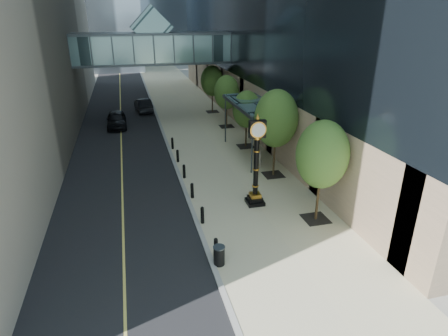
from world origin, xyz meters
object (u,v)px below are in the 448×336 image
at_px(street_clock, 256,168).
at_px(car_near, 117,119).
at_px(trash_bin, 219,256).
at_px(pedestrian, 258,159).
at_px(car_far, 143,105).

distance_m(street_clock, car_near, 21.36).
distance_m(trash_bin, pedestrian, 12.03).
distance_m(street_clock, trash_bin, 6.67).
relative_size(street_clock, car_near, 1.15).
height_order(street_clock, car_near, street_clock).
relative_size(pedestrian, car_near, 0.32).
distance_m(trash_bin, car_far, 31.13).
relative_size(car_near, car_far, 1.03).
bearing_deg(pedestrian, car_near, -62.05).
height_order(pedestrian, car_near, car_near).
xyz_separation_m(trash_bin, car_far, (-1.60, 31.09, 0.28)).
xyz_separation_m(pedestrian, car_far, (-7.27, 20.49, -0.04)).
bearing_deg(car_far, pedestrian, 103.34).
height_order(car_near, car_far, car_near).
bearing_deg(trash_bin, pedestrian, 61.85).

